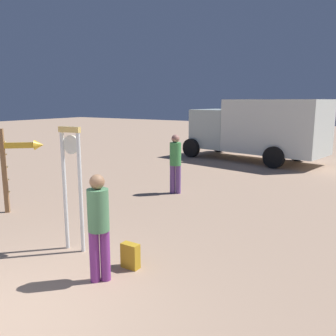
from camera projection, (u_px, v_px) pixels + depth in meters
standing_clock at (72, 178)px, 6.40m from camera, size 0.45×0.14×2.29m
arrow_sign at (18, 159)px, 8.68m from camera, size 0.88×0.81×2.08m
person_near_clock at (99, 223)px, 5.34m from camera, size 0.32×0.32×1.68m
backpack at (131, 256)px, 5.90m from camera, size 0.31×0.20×0.42m
person_distant at (175, 161)px, 10.51m from camera, size 0.34×0.34×1.76m
box_truck_near at (259, 128)px, 16.11m from camera, size 6.64×3.52×2.79m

